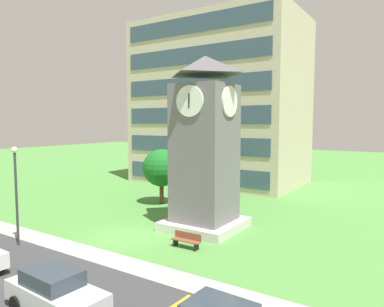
{
  "coord_description": "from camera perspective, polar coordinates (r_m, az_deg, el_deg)",
  "views": [
    {
      "loc": [
        15.8,
        -16.27,
        7.28
      ],
      "look_at": [
        1.69,
        5.33,
        5.01
      ],
      "focal_mm": 33.47,
      "sensor_mm": 36.0,
      "label": 1
    }
  ],
  "objects": [
    {
      "name": "ground_plane",
      "position": [
        23.83,
        -10.73,
        -12.85
      ],
      "size": [
        160.0,
        160.0,
        0.0
      ],
      "primitive_type": "plane",
      "color": "#4C893D"
    },
    {
      "name": "parked_car_silver",
      "position": [
        15.44,
        -20.93,
        -19.89
      ],
      "size": [
        4.47,
        2.09,
        1.69
      ],
      "color": "silver",
      "rests_on": "ground"
    },
    {
      "name": "park_bench",
      "position": [
        21.33,
        -0.89,
        -13.62
      ],
      "size": [
        1.81,
        0.51,
        0.88
      ],
      "color": "brown",
      "rests_on": "ground"
    },
    {
      "name": "clock_tower",
      "position": [
        24.14,
        2.05,
        0.2
      ],
      "size": [
        4.84,
        4.84,
        11.64
      ],
      "color": "slate",
      "rests_on": "ground"
    },
    {
      "name": "tree_streetside",
      "position": [
        31.82,
        -4.89,
        -2.3
      ],
      "size": [
        3.34,
        3.34,
        4.92
      ],
      "color": "#513823",
      "rests_on": "ground"
    },
    {
      "name": "street_asphalt",
      "position": [
        19.44,
        -27.22,
        -17.52
      ],
      "size": [
        120.0,
        7.2,
        0.01
      ],
      "primitive_type": "cube",
      "color": "#38383A",
      "rests_on": "ground"
    },
    {
      "name": "kerb_strip",
      "position": [
        21.77,
        -16.77,
        -14.72
      ],
      "size": [
        120.0,
        1.6,
        0.01
      ],
      "primitive_type": "cube",
      "color": "#9E9E99",
      "rests_on": "ground"
    },
    {
      "name": "street_lamp",
      "position": [
        23.39,
        -26.25,
        -4.46
      ],
      "size": [
        0.36,
        0.36,
        5.86
      ],
      "color": "#333338",
      "rests_on": "ground"
    },
    {
      "name": "office_building",
      "position": [
        44.08,
        4.43,
        8.04
      ],
      "size": [
        19.26,
        12.06,
        19.2
      ],
      "color": "beige",
      "rests_on": "ground"
    }
  ]
}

